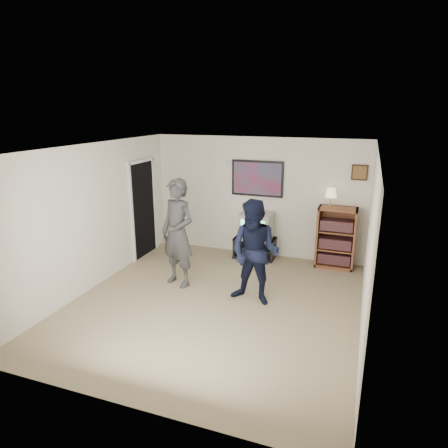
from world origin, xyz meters
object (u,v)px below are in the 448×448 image
Objects in this scene: media_stand at (255,248)px; bookshelf at (336,238)px; person_tall at (178,233)px; person_short at (255,253)px; crt_television at (256,226)px.

media_stand is 0.71× the size of bookshelf.
person_tall reaches higher than bookshelf.
bookshelf is 2.30m from person_short.
bookshelf is (1.63, 0.05, 0.39)m from media_stand.
person_tall is (-0.95, -1.74, 0.26)m from crt_television.
person_short is at bearing 10.43° from person_tall.
crt_television is 0.34× the size of person_tall.
person_tall is at bearing -118.78° from media_stand.
crt_television is 2.00m from person_tall.
media_stand is at bearing 80.82° from person_tall.
crt_television is 1.61m from bookshelf.
person_tall is 1.12× the size of person_short.
media_stand is 2.13m from person_short.
person_tall is at bearing -144.99° from bookshelf.
person_short is (0.53, -1.96, 0.64)m from media_stand.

